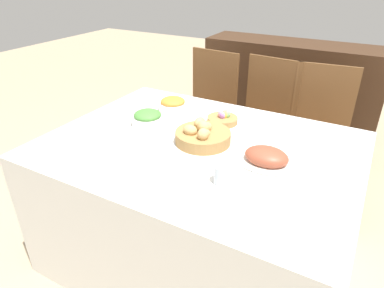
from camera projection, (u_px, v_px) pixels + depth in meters
ground_plane at (199, 253)px, 2.13m from camera, size 12.00×12.00×0.00m
dining_table at (199, 203)px, 1.95m from camera, size 1.58×1.18×0.77m
chair_far_left at (207, 110)px, 2.82m from camera, size 0.46×0.46×0.99m
chair_far_center at (263, 121)px, 2.61m from camera, size 0.46×0.46×0.99m
chair_far_right at (317, 133)px, 2.44m from camera, size 0.46×0.46×0.99m
sideboard at (289, 95)px, 3.22m from camera, size 1.56×0.44×0.98m
bread_basket at (202, 135)px, 1.76m from camera, size 0.29×0.29×0.12m
egg_basket at (223, 119)px, 1.98m from camera, size 0.18×0.18×0.08m
ham_platter at (266, 158)px, 1.58m from camera, size 0.32×0.22×0.09m
green_salad_bowl at (148, 118)px, 1.95m from camera, size 0.18×0.18×0.09m
carrot_bowl at (173, 104)px, 2.15m from camera, size 0.18×0.18×0.09m
dinner_plate at (154, 184)px, 1.43m from camera, size 0.24×0.24×0.01m
fork at (126, 175)px, 1.50m from camera, size 0.02×0.20×0.00m
knife at (184, 195)px, 1.37m from camera, size 0.02×0.20×0.00m
spoon at (191, 197)px, 1.36m from camera, size 0.02×0.20×0.00m
drinking_cup at (223, 174)px, 1.43m from camera, size 0.08×0.08×0.09m
butter_dish at (131, 151)px, 1.67m from camera, size 0.11×0.07×0.03m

